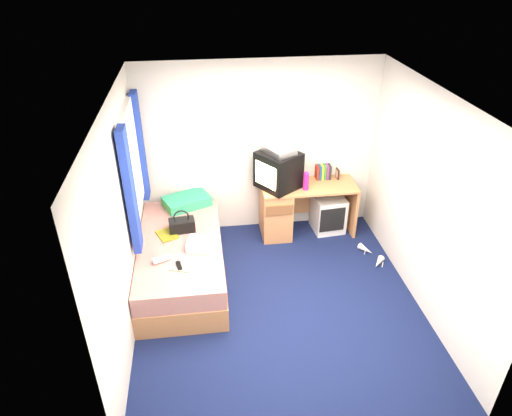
{
  "coord_description": "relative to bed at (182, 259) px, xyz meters",
  "views": [
    {
      "loc": [
        -0.77,
        -3.94,
        3.65
      ],
      "look_at": [
        -0.17,
        0.7,
        0.88
      ],
      "focal_mm": 32.0,
      "sensor_mm": 36.0,
      "label": 1
    }
  ],
  "objects": [
    {
      "name": "pink_water_bottle",
      "position": [
        1.68,
        0.7,
        0.6
      ],
      "size": [
        0.09,
        0.09,
        0.23
      ],
      "primitive_type": "cylinder",
      "rotation": [
        0.0,
        0.0,
        0.27
      ],
      "color": "#D81E7E",
      "rests_on": "desk"
    },
    {
      "name": "handbag",
      "position": [
        0.03,
        0.22,
        0.36
      ],
      "size": [
        0.33,
        0.21,
        0.29
      ],
      "rotation": [
        0.0,
        0.0,
        0.12
      ],
      "color": "black",
      "rests_on": "bed"
    },
    {
      "name": "water_bottle",
      "position": [
        -0.19,
        -0.38,
        0.31
      ],
      "size": [
        0.21,
        0.14,
        0.07
      ],
      "primitive_type": "cylinder",
      "rotation": [
        0.0,
        1.57,
        0.37
      ],
      "color": "silver",
      "rests_on": "bed"
    },
    {
      "name": "magazine",
      "position": [
        -0.15,
        0.15,
        0.28
      ],
      "size": [
        0.3,
        0.34,
        0.01
      ],
      "primitive_type": "cube",
      "rotation": [
        0.0,
        0.0,
        0.41
      ],
      "color": "yellow",
      "rests_on": "bed"
    },
    {
      "name": "towel",
      "position": [
        0.25,
        -0.17,
        0.32
      ],
      "size": [
        0.36,
        0.33,
        0.1
      ],
      "primitive_type": "cube",
      "rotation": [
        0.0,
        0.0,
        -0.24
      ],
      "color": "silver",
      "rests_on": "bed"
    },
    {
      "name": "picture_frame",
      "position": [
        2.19,
        0.97,
        0.55
      ],
      "size": [
        0.02,
        0.12,
        0.14
      ],
      "primitive_type": "cube",
      "rotation": [
        0.0,
        0.0,
        0.01
      ],
      "color": "black",
      "rests_on": "desk"
    },
    {
      "name": "desk",
      "position": [
        1.47,
        0.82,
        0.14
      ],
      "size": [
        1.3,
        0.55,
        0.75
      ],
      "color": "tan",
      "rests_on": "ground"
    },
    {
      "name": "crt_tv",
      "position": [
        1.32,
        0.83,
        0.73
      ],
      "size": [
        0.66,
        0.67,
        0.5
      ],
      "rotation": [
        0.0,
        0.0,
        -0.96
      ],
      "color": "black",
      "rests_on": "desk"
    },
    {
      "name": "bed",
      "position": [
        0.0,
        0.0,
        0.0
      ],
      "size": [
        1.01,
        2.0,
        0.54
      ],
      "color": "tan",
      "rests_on": "ground"
    },
    {
      "name": "window_assembly",
      "position": [
        -0.45,
        0.29,
        1.15
      ],
      "size": [
        0.11,
        1.42,
        1.4
      ],
      "color": "silver",
      "rests_on": "room_shell"
    },
    {
      "name": "pillow",
      "position": [
        0.09,
        0.84,
        0.34
      ],
      "size": [
        0.69,
        0.58,
        0.13
      ],
      "primitive_type": "cube",
      "rotation": [
        0.0,
        0.0,
        0.4
      ],
      "color": "teal",
      "rests_on": "bed"
    },
    {
      "name": "ground",
      "position": [
        1.1,
        -0.61,
        -0.27
      ],
      "size": [
        3.4,
        3.4,
        0.0
      ],
      "primitive_type": "plane",
      "color": "#0C1438",
      "rests_on": "ground"
    },
    {
      "name": "remote_control",
      "position": [
        -0.0,
        -0.49,
        0.28
      ],
      "size": [
        0.08,
        0.17,
        0.02
      ],
      "primitive_type": "cube",
      "rotation": [
        0.0,
        0.0,
        0.2
      ],
      "color": "black",
      "rests_on": "bed"
    },
    {
      "name": "storage_cube",
      "position": [
        2.07,
        0.84,
        -0.01
      ],
      "size": [
        0.46,
        0.46,
        0.52
      ],
      "primitive_type": "cube",
      "rotation": [
        0.0,
        0.0,
        0.09
      ],
      "color": "white",
      "rests_on": "ground"
    },
    {
      "name": "vcr",
      "position": [
        1.32,
        0.83,
        1.02
      ],
      "size": [
        0.45,
        0.5,
        0.08
      ],
      "primitive_type": "cube",
      "rotation": [
        0.0,
        0.0,
        -1.09
      ],
      "color": "#ACACAE",
      "rests_on": "crt_tv"
    },
    {
      "name": "room_shell",
      "position": [
        1.1,
        -0.61,
        1.18
      ],
      "size": [
        3.4,
        3.4,
        3.4
      ],
      "color": "white",
      "rests_on": "ground"
    },
    {
      "name": "aerosol_can",
      "position": [
        1.61,
        0.82,
        0.56
      ],
      "size": [
        0.05,
        0.05,
        0.16
      ],
      "primitive_type": "cylinder",
      "rotation": [
        0.0,
        0.0,
        0.19
      ],
      "color": "white",
      "rests_on": "desk"
    },
    {
      "name": "book_row",
      "position": [
        1.99,
        0.99,
        0.58
      ],
      "size": [
        0.2,
        0.13,
        0.2
      ],
      "color": "maroon",
      "rests_on": "desk"
    },
    {
      "name": "white_heels",
      "position": [
        2.47,
        0.06,
        -0.23
      ],
      "size": [
        0.27,
        0.53,
        0.09
      ],
      "color": "silver",
      "rests_on": "ground"
    },
    {
      "name": "colour_swatch_fan",
      "position": [
        0.0,
        -0.56,
        0.28
      ],
      "size": [
        0.23,
        0.13,
        0.01
      ],
      "primitive_type": "cube",
      "rotation": [
        0.0,
        0.0,
        -0.32
      ],
      "color": "gold",
      "rests_on": "bed"
    }
  ]
}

